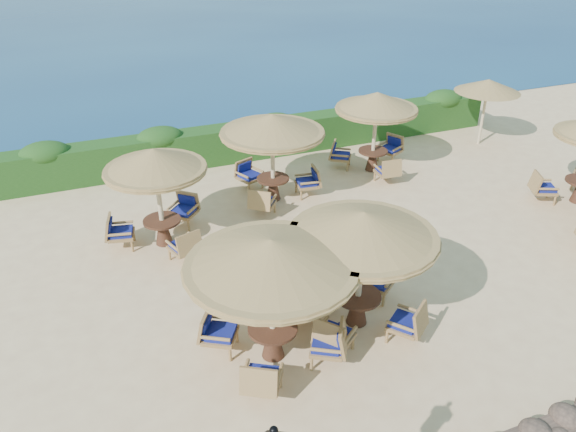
# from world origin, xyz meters

# --- Properties ---
(ground) EXTENTS (120.00, 120.00, 0.00)m
(ground) POSITION_xyz_m (0.00, 0.00, 0.00)
(ground) COLOR beige
(ground) RESTS_ON ground
(hedge) EXTENTS (18.00, 0.90, 1.20)m
(hedge) POSITION_xyz_m (0.00, 7.20, 0.60)
(hedge) COLOR #173E13
(hedge) RESTS_ON ground
(extra_parasol) EXTENTS (2.30, 2.30, 2.41)m
(extra_parasol) POSITION_xyz_m (7.80, 5.20, 2.17)
(extra_parasol) COLOR beige
(extra_parasol) RESTS_ON ground
(cafe_set_0) EXTENTS (3.22, 3.22, 2.65)m
(cafe_set_0) POSITION_xyz_m (-3.22, -2.46, 1.92)
(cafe_set_0) COLOR beige
(cafe_set_0) RESTS_ON ground
(cafe_set_1) EXTENTS (3.00, 3.00, 2.65)m
(cafe_set_1) POSITION_xyz_m (-1.23, -2.17, 1.87)
(cafe_set_1) COLOR beige
(cafe_set_1) RESTS_ON ground
(cafe_set_3) EXTENTS (2.71, 2.71, 2.65)m
(cafe_set_3) POSITION_xyz_m (-4.38, 2.52, 1.84)
(cafe_set_3) COLOR beige
(cafe_set_3) RESTS_ON ground
(cafe_set_4) EXTENTS (3.02, 3.02, 2.65)m
(cafe_set_4) POSITION_xyz_m (-0.85, 3.82, 1.96)
(cafe_set_4) COLOR beige
(cafe_set_4) RESTS_ON ground
(cafe_set_5) EXTENTS (2.77, 2.74, 2.65)m
(cafe_set_5) POSITION_xyz_m (2.95, 4.58, 1.87)
(cafe_set_5) COLOR beige
(cafe_set_5) RESTS_ON ground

